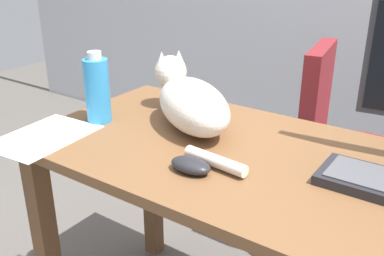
# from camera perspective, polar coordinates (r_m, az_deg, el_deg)

# --- Properties ---
(desk) EXTENTS (1.53, 0.66, 0.75)m
(desk) POSITION_cam_1_polar(r_m,az_deg,el_deg) (1.20, 12.67, -9.72)
(desk) COLOR brown
(desk) RESTS_ON ground_plane
(office_chair) EXTENTS (0.48, 0.48, 0.92)m
(office_chair) POSITION_cam_1_polar(r_m,az_deg,el_deg) (1.90, 18.94, -6.00)
(office_chair) COLOR black
(office_chair) RESTS_ON ground_plane
(cat) EXTENTS (0.51, 0.38, 0.20)m
(cat) POSITION_cam_1_polar(r_m,az_deg,el_deg) (1.33, -0.23, 3.49)
(cat) COLOR silver
(cat) RESTS_ON desk
(computer_mouse) EXTENTS (0.11, 0.06, 0.04)m
(computer_mouse) POSITION_cam_1_polar(r_m,az_deg,el_deg) (1.08, -0.18, -4.90)
(computer_mouse) COLOR #232328
(computer_mouse) RESTS_ON desk
(paper_sheet) EXTENTS (0.23, 0.31, 0.00)m
(paper_sheet) POSITION_cam_1_polar(r_m,az_deg,el_deg) (1.36, -18.80, -1.04)
(paper_sheet) COLOR white
(paper_sheet) RESTS_ON desk
(water_bottle) EXTENTS (0.08, 0.08, 0.22)m
(water_bottle) POSITION_cam_1_polar(r_m,az_deg,el_deg) (1.40, -12.26, 4.91)
(water_bottle) COLOR #2D8CD1
(water_bottle) RESTS_ON desk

